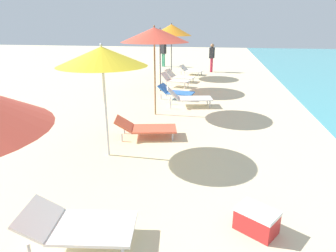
{
  "coord_description": "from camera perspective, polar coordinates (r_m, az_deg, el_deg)",
  "views": [
    {
      "loc": [
        2.15,
        1.55,
        2.7
      ],
      "look_at": [
        1.19,
        6.95,
        0.81
      ],
      "focal_mm": 31.57,
      "sensor_mm": 36.0,
      "label": 1
    }
  ],
  "objects": [
    {
      "name": "umbrella_fifth",
      "position": [
        12.53,
        -1.56,
        17.02
      ],
      "size": [
        2.38,
        2.38,
        2.59
      ],
      "color": "#4C4C51",
      "rests_on": "ground"
    },
    {
      "name": "lounger_third_shoreside",
      "position": [
        7.44,
        -4.43,
        -0.25
      ],
      "size": [
        1.62,
        0.96,
        0.51
      ],
      "rotation": [
        0.0,
        0.0,
        0.21
      ],
      "color": "#D8593F",
      "rests_on": "ground"
    },
    {
      "name": "person_walking_mid",
      "position": [
        20.4,
        -0.89,
        14.35
      ],
      "size": [
        0.42,
        0.39,
        1.73
      ],
      "rotation": [
        0.0,
        0.0,
        4.05
      ],
      "color": "#3F9972",
      "rests_on": "ground"
    },
    {
      "name": "lounger_fifth_shoreside",
      "position": [
        13.6,
        1.26,
        8.92
      ],
      "size": [
        1.36,
        0.8,
        0.64
      ],
      "rotation": [
        0.0,
        0.0,
        -0.21
      ],
      "color": "white",
      "rests_on": "ground"
    },
    {
      "name": "umbrella_farthest",
      "position": [
        15.89,
        0.67,
        18.03
      ],
      "size": [
        2.09,
        2.09,
        2.79
      ],
      "color": "#4C4C51",
      "rests_on": "ground"
    },
    {
      "name": "umbrella_fourth",
      "position": [
        9.02,
        -2.67,
        17.15
      ],
      "size": [
        2.0,
        2.0,
        2.69
      ],
      "color": "olive",
      "rests_on": "ground"
    },
    {
      "name": "umbrella_third",
      "position": [
        6.08,
        -12.64,
        12.95
      ],
      "size": [
        1.8,
        1.8,
        2.36
      ],
      "color": "silver",
      "rests_on": "ground"
    },
    {
      "name": "lounger_farthest_inland",
      "position": [
        14.92,
        2.15,
        9.6
      ],
      "size": [
        1.52,
        0.95,
        0.59
      ],
      "rotation": [
        0.0,
        0.0,
        -0.19
      ],
      "color": "white",
      "rests_on": "ground"
    },
    {
      "name": "lounger_fourth_shoreside",
      "position": [
        10.28,
        3.9,
        5.6
      ],
      "size": [
        1.66,
        0.97,
        0.67
      ],
      "rotation": [
        0.0,
        0.0,
        0.2
      ],
      "color": "white",
      "rests_on": "ground"
    },
    {
      "name": "cooler_box",
      "position": [
        4.4,
        16.72,
        -17.03
      ],
      "size": [
        0.65,
        0.6,
        0.34
      ],
      "color": "red",
      "rests_on": "ground"
    },
    {
      "name": "lounger_fifth_inland",
      "position": [
        11.39,
        1.47,
        6.66
      ],
      "size": [
        1.42,
        0.88,
        0.53
      ],
      "rotation": [
        0.0,
        0.0,
        -0.15
      ],
      "color": "blue",
      "rests_on": "ground"
    },
    {
      "name": "person_walking_far",
      "position": [
        18.16,
        8.47,
        13.41
      ],
      "size": [
        0.32,
        0.41,
        1.65
      ],
      "rotation": [
        0.0,
        0.0,
        5.98
      ],
      "color": "#D8334C",
      "rests_on": "ground"
    },
    {
      "name": "lounger_farthest_shoreside",
      "position": [
        17.11,
        4.39,
        10.69
      ],
      "size": [
        1.38,
        0.93,
        0.52
      ],
      "rotation": [
        0.0,
        0.0,
        -0.24
      ],
      "color": "white",
      "rests_on": "ground"
    },
    {
      "name": "lounger_second_shoreside",
      "position": [
        4.13,
        -17.0,
        -17.81
      ],
      "size": [
        1.49,
        0.89,
        0.51
      ],
      "rotation": [
        0.0,
        0.0,
        0.14
      ],
      "color": "white",
      "rests_on": "ground"
    }
  ]
}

